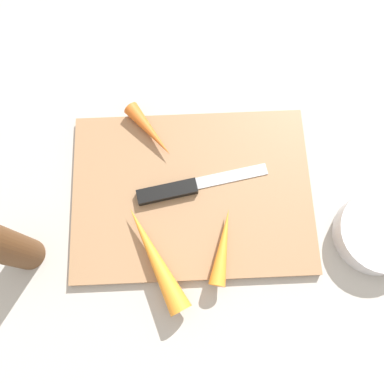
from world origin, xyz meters
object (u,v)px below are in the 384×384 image
Objects in this scene: knife at (176,187)px; small_bowl at (378,233)px; carrot_longest at (155,258)px; carrot_medium at (223,246)px; pepper_grinder at (7,247)px; carrot_shortest at (150,131)px; cutting_board at (192,193)px.

small_bowl is (0.29, -0.08, 0.00)m from knife.
carrot_longest is at bearing -117.40° from knife.
knife is 0.11m from carrot_medium.
carrot_longest is 0.19m from pepper_grinder.
carrot_medium is 0.23m from small_bowl.
pepper_grinder reaches higher than carrot_shortest.
pepper_grinder is at bearing 59.51° from carrot_longest.
pepper_grinder reaches higher than carrot_longest.
carrot_medium and carrot_shortest have the same top height.
pepper_grinder is (-0.51, -0.01, 0.06)m from small_bowl.
carrot_shortest is 0.85× the size of small_bowl.
pepper_grinder reaches higher than cutting_board.
carrot_longest reaches higher than carrot_medium.
pepper_grinder is (-0.24, -0.08, 0.07)m from cutting_board.
cutting_board is 2.23× the size of carrot_longest.
small_bowl is at bearing 25.80° from carrot_shortest.
knife is at bearing 47.22° from carrot_medium.
pepper_grinder is at bearing -161.26° from cutting_board.
carrot_shortest is (-0.10, 0.18, 0.00)m from carrot_medium.
carrot_medium is 1.08× the size of carrot_shortest.
knife is at bearing 163.97° from cutting_board.
carrot_shortest is at bearing 44.87° from pepper_grinder.
cutting_board is 0.26m from pepper_grinder.
pepper_grinder is at bearing 101.79° from carrot_medium.
knife is at bearing 164.28° from small_bowl.
carrot_longest reaches higher than knife.
small_bowl is (0.32, 0.02, -0.01)m from carrot_longest.
cutting_board is 3.28× the size of carrot_medium.
cutting_board is 0.11m from carrot_longest.
carrot_shortest is at bearing -24.12° from carrot_longest.
cutting_board is at bearing -4.43° from carrot_shortest.
carrot_medium is at bearing -108.24° from carrot_longest.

